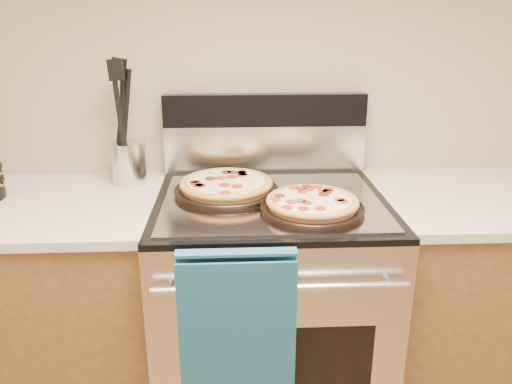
{
  "coord_description": "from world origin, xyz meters",
  "views": [
    {
      "loc": [
        -0.13,
        0.1,
        1.49
      ],
      "look_at": [
        -0.05,
        1.55,
        0.98
      ],
      "focal_mm": 35.0,
      "sensor_mm": 36.0,
      "label": 1
    }
  ],
  "objects_px": {
    "range_body": "(270,320)",
    "utensil_crock": "(129,163)",
    "pepperoni_pizza_back": "(226,186)",
    "pepperoni_pizza_front": "(312,204)"
  },
  "relations": [
    {
      "from": "range_body",
      "to": "utensil_crock",
      "type": "distance_m",
      "value": 0.77
    },
    {
      "from": "pepperoni_pizza_back",
      "to": "utensil_crock",
      "type": "height_order",
      "value": "utensil_crock"
    },
    {
      "from": "pepperoni_pizza_back",
      "to": "utensil_crock",
      "type": "xyz_separation_m",
      "value": [
        -0.35,
        0.17,
        0.04
      ]
    },
    {
      "from": "range_body",
      "to": "utensil_crock",
      "type": "height_order",
      "value": "utensil_crock"
    },
    {
      "from": "range_body",
      "to": "pepperoni_pizza_back",
      "type": "relative_size",
      "value": 2.58
    },
    {
      "from": "range_body",
      "to": "pepperoni_pizza_back",
      "type": "bearing_deg",
      "value": 162.71
    },
    {
      "from": "pepperoni_pizza_front",
      "to": "utensil_crock",
      "type": "distance_m",
      "value": 0.71
    },
    {
      "from": "pepperoni_pizza_front",
      "to": "range_body",
      "type": "bearing_deg",
      "value": 131.9
    },
    {
      "from": "range_body",
      "to": "pepperoni_pizza_front",
      "type": "height_order",
      "value": "pepperoni_pizza_front"
    },
    {
      "from": "pepperoni_pizza_front",
      "to": "utensil_crock",
      "type": "relative_size",
      "value": 2.06
    }
  ]
}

